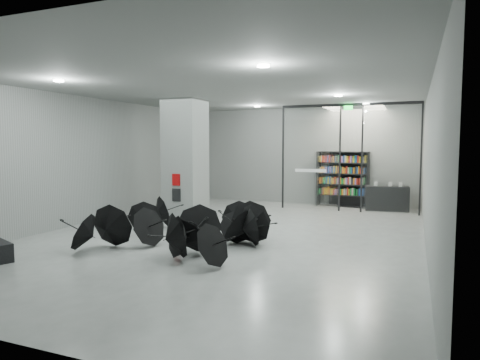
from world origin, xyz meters
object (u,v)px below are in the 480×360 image
at_px(column, 185,159).
at_px(bookshelf, 343,179).
at_px(shop_counter, 387,198).
at_px(umbrella_cluster, 191,234).

distance_m(column, bookshelf, 6.62).
distance_m(bookshelf, shop_counter, 1.93).
bearing_deg(shop_counter, bookshelf, 157.24).
relative_size(shop_counter, umbrella_cluster, 0.35).
xyz_separation_m(bookshelf, shop_counter, (1.74, -0.52, -0.64)).
bearing_deg(bookshelf, umbrella_cluster, -96.86).
xyz_separation_m(column, umbrella_cluster, (2.19, -3.65, -1.69)).
height_order(shop_counter, umbrella_cluster, umbrella_cluster).
distance_m(bookshelf, umbrella_cluster, 8.76).
xyz_separation_m(column, shop_counter, (6.27, 4.23, -1.53)).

